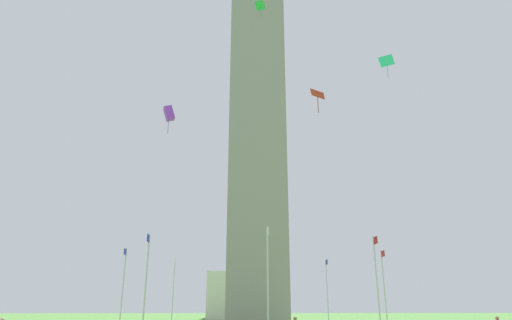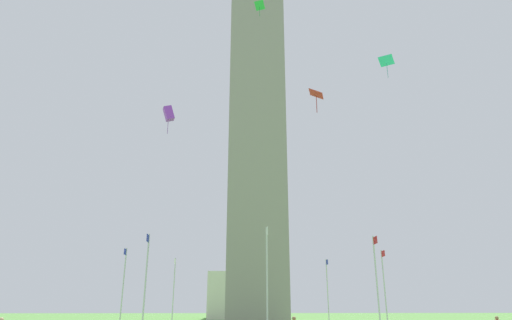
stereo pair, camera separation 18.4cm
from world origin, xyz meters
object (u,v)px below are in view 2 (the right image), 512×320
flagpole_se (328,288)px  flagpole_nw (146,278)px  kite_red_diamond (316,95)px  flagpole_e (384,285)px  flagpole_w (123,284)px  kite_green_diamond (260,6)px  kite_purple_box (169,114)px  flagpole_s (250,289)px  kite_cyan_diamond (386,61)px  flagpole_ne (377,279)px  distant_building (239,296)px  obelisk_monument (256,78)px  flagpole_n (267,275)px  flagpole_sw (174,288)px

flagpole_se → flagpole_nw: same height
kite_red_diamond → flagpole_e: bearing=154.2°
flagpole_se → flagpole_w: (10.00, -24.13, 0.00)m
kite_green_diamond → kite_red_diamond: bearing=15.1°
kite_purple_box → kite_red_diamond: (14.89, 11.42, -5.25)m
flagpole_s → flagpole_nw: 26.12m
kite_cyan_diamond → kite_red_diamond: size_ratio=1.50×
flagpole_e → flagpole_ne: bearing=-22.5°
distant_building → flagpole_e: bearing=17.6°
flagpole_nw → distant_building: distant_building is taller
kite_cyan_diamond → distant_building: 62.35m
kite_green_diamond → flagpole_w: bearing=-135.8°
flagpole_e → flagpole_s: 19.99m
flagpole_s → kite_purple_box: bearing=-21.0°
flagpole_e → flagpole_nw: size_ratio=1.00×
flagpole_se → kite_cyan_diamond: (19.44, 3.23, 22.31)m
obelisk_monument → kite_cyan_diamond: (9.50, 13.22, -2.93)m
flagpole_se → flagpole_ne: bearing=-0.0°
kite_purple_box → distant_building: bearing=171.6°
obelisk_monument → flagpole_s: size_ratio=7.15×
flagpole_s → flagpole_nw: (24.13, -10.00, 0.00)m
obelisk_monument → flagpole_nw: obelisk_monument is taller
flagpole_se → kite_green_diamond: bearing=-23.6°
kite_purple_box → kite_red_diamond: bearing=37.5°
flagpole_n → kite_green_diamond: size_ratio=5.48×
kite_red_diamond → kite_purple_box: bearing=-142.5°
kite_green_diamond → distant_building: size_ratio=0.07×
flagpole_ne → distant_building: size_ratio=0.40×
flagpole_n → kite_purple_box: 18.61m
flagpole_se → flagpole_n: bearing=-22.5°
kite_green_diamond → distant_building: bearing=-179.7°
flagpole_n → flagpole_se: bearing=157.5°
obelisk_monument → flagpole_sw: (-9.94, -10.00, -25.23)m
flagpole_n → flagpole_sw: same height
flagpole_sw → flagpole_s: bearing=112.5°
flagpole_e → kite_cyan_diamond: size_ratio=3.70×
flagpole_w → distant_building: 48.86m
kite_cyan_diamond → kite_red_diamond: kite_cyan_diamond is taller
flagpole_n → flagpole_s: 28.27m
obelisk_monument → kite_purple_box: (9.61, -9.11, -9.67)m
kite_purple_box → flagpole_s: bearing=159.0°
obelisk_monument → flagpole_se: (-9.94, 10.00, -25.23)m
kite_green_diamond → distant_building: 66.04m
flagpole_ne → distant_building: distant_building is taller
obelisk_monument → flagpole_e: bearing=89.8°
flagpole_sw → flagpole_ne: bearing=45.0°
kite_green_diamond → obelisk_monument: bearing=178.0°
flagpole_ne → flagpole_se: bearing=180.0°
flagpole_e → kite_purple_box: bearing=-67.7°
flagpole_w → kite_red_diamond: kite_red_diamond is taller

